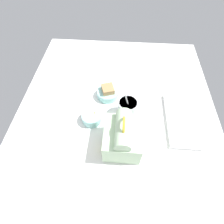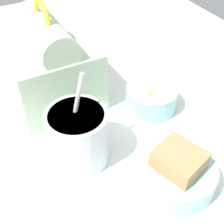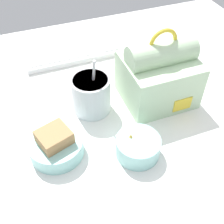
{
  "view_description": "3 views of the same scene",
  "coord_description": "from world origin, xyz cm",
  "px_view_note": "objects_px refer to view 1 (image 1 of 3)",
  "views": [
    {
      "loc": [
        54.01,
        1.67,
        80.23
      ],
      "look_at": [
        1.45,
        -2.23,
        7.0
      ],
      "focal_mm": 28.0,
      "sensor_mm": 36.0,
      "label": 1
    },
    {
      "loc": [
        -35.8,
        17.65,
        44.86
      ],
      "look_at": [
        1.45,
        -2.23,
        7.0
      ],
      "focal_mm": 50.0,
      "sensor_mm": 36.0,
      "label": 2
    },
    {
      "loc": [
        -15.81,
        -47.83,
        56.39
      ],
      "look_at": [
        1.45,
        -2.23,
        7.0
      ],
      "focal_mm": 45.0,
      "sensor_mm": 36.0,
      "label": 3
    }
  ],
  "objects_px": {
    "bento_bowl_snacks": "(92,117)",
    "lunch_bag": "(122,137)",
    "bento_bowl_sandwich": "(108,93)",
    "soup_cup": "(128,108)",
    "keyboard": "(180,120)"
  },
  "relations": [
    {
      "from": "keyboard",
      "to": "lunch_bag",
      "type": "height_order",
      "value": "lunch_bag"
    },
    {
      "from": "soup_cup",
      "to": "bento_bowl_snacks",
      "type": "bearing_deg",
      "value": -73.75
    },
    {
      "from": "keyboard",
      "to": "soup_cup",
      "type": "xyz_separation_m",
      "value": [
        -0.02,
        -0.28,
        0.04
      ]
    },
    {
      "from": "lunch_bag",
      "to": "soup_cup",
      "type": "xyz_separation_m",
      "value": [
        -0.18,
        0.02,
        -0.03
      ]
    },
    {
      "from": "bento_bowl_sandwich",
      "to": "bento_bowl_snacks",
      "type": "distance_m",
      "value": 0.19
    },
    {
      "from": "keyboard",
      "to": "lunch_bag",
      "type": "bearing_deg",
      "value": -62.2
    },
    {
      "from": "bento_bowl_sandwich",
      "to": "bento_bowl_snacks",
      "type": "relative_size",
      "value": 1.22
    },
    {
      "from": "keyboard",
      "to": "soup_cup",
      "type": "bearing_deg",
      "value": -94.85
    },
    {
      "from": "bento_bowl_sandwich",
      "to": "bento_bowl_snacks",
      "type": "height_order",
      "value": "bento_bowl_sandwich"
    },
    {
      "from": "bento_bowl_sandwich",
      "to": "lunch_bag",
      "type": "bearing_deg",
      "value": 16.94
    },
    {
      "from": "lunch_bag",
      "to": "keyboard",
      "type": "bearing_deg",
      "value": 117.8
    },
    {
      "from": "soup_cup",
      "to": "lunch_bag",
      "type": "bearing_deg",
      "value": -6.34
    },
    {
      "from": "lunch_bag",
      "to": "bento_bowl_sandwich",
      "type": "xyz_separation_m",
      "value": [
        -0.31,
        -0.09,
        -0.05
      ]
    },
    {
      "from": "bento_bowl_snacks",
      "to": "lunch_bag",
      "type": "bearing_deg",
      "value": 51.05
    },
    {
      "from": "soup_cup",
      "to": "bento_bowl_sandwich",
      "type": "relative_size",
      "value": 1.33
    }
  ]
}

